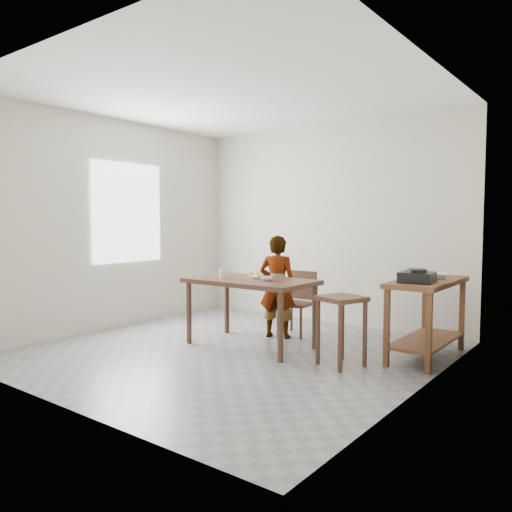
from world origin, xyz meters
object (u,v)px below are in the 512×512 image
Objects in this scene: stool at (341,331)px; dining_table at (251,313)px; child at (277,286)px; prep_counter at (427,319)px; dining_chair at (296,303)px.

dining_table is at bearing 176.39° from stool.
child is at bearing 152.79° from stool.
child is 1.33m from stool.
prep_counter is 1.55× the size of dining_chair.
prep_counter is 1.78× the size of stool.
child reaches higher than dining_table.
prep_counter reaches higher than dining_chair.
dining_table is at bearing -100.31° from dining_chair.
dining_chair is 1.15× the size of stool.
dining_chair is (0.11, 0.77, 0.01)m from dining_table.
child is at bearing -174.17° from prep_counter.
child is (-0.00, 0.52, 0.24)m from dining_table.
stool is at bearing -40.92° from dining_chair.
child is 1.81× the size of stool.
dining_table is 0.58m from child.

